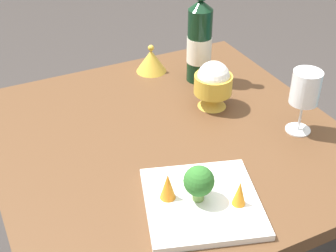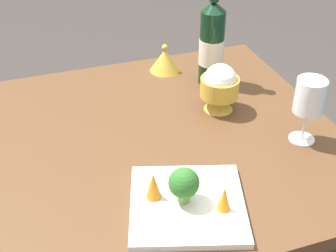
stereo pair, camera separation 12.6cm
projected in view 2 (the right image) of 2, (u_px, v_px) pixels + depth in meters
The scene contains 9 objects.
dining_table at pixel (168, 160), 1.33m from camera, with size 0.91×0.91×0.74m.
wine_bottle at pixel (212, 43), 1.45m from camera, with size 0.08×0.08×0.33m.
wine_glass at pixel (310, 98), 1.19m from camera, with size 0.08×0.08×0.18m.
rice_bowl at pixel (220, 87), 1.35m from camera, with size 0.11×0.11×0.14m.
rice_bowl_lid at pixel (165, 60), 1.57m from camera, with size 0.10×0.10×0.09m.
serving_plate at pixel (187, 205), 1.05m from camera, with size 0.31×0.31×0.02m.
broccoli_floret at pixel (184, 184), 1.02m from camera, with size 0.07×0.07×0.09m.
carrot_garnish_left at pixel (153, 186), 1.04m from camera, with size 0.04×0.04×0.07m.
carrot_garnish_right at pixel (224, 198), 1.01m from camera, with size 0.03×0.03×0.06m.
Camera 2 is at (-0.34, -0.99, 1.48)m, focal length 51.09 mm.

